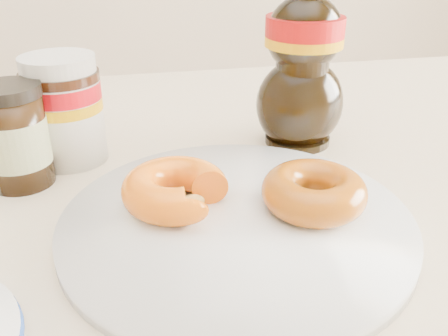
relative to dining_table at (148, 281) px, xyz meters
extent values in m
cube|color=beige|center=(0.00, 0.00, 0.06)|extent=(1.40, 0.90, 0.04)
cylinder|color=#C6B28C|center=(0.62, 0.37, -0.31)|extent=(0.06, 0.06, 0.71)
cylinder|color=white|center=(0.08, -0.05, 0.09)|extent=(0.30, 0.30, 0.01)
torus|color=white|center=(0.08, -0.05, 0.09)|extent=(0.29, 0.29, 0.01)
torus|color=#E44B0C|center=(0.03, -0.02, 0.11)|extent=(0.10, 0.10, 0.03)
torus|color=#904F09|center=(0.14, -0.05, 0.11)|extent=(0.10, 0.10, 0.03)
cylinder|color=white|center=(-0.07, 0.12, 0.13)|extent=(0.08, 0.08, 0.10)
cylinder|color=#8D050B|center=(-0.07, 0.12, 0.16)|extent=(0.08, 0.08, 0.02)
cylinder|color=#D89905|center=(-0.07, 0.12, 0.15)|extent=(0.08, 0.08, 0.01)
cylinder|color=black|center=(-0.07, 0.12, 0.18)|extent=(0.08, 0.08, 0.01)
cylinder|color=white|center=(-0.07, 0.12, 0.19)|extent=(0.08, 0.08, 0.02)
cylinder|color=black|center=(-0.11, 0.08, 0.13)|extent=(0.06, 0.06, 0.09)
cylinder|color=beige|center=(-0.11, 0.08, 0.13)|extent=(0.06, 0.06, 0.05)
cylinder|color=black|center=(-0.11, 0.08, 0.18)|extent=(0.06, 0.06, 0.01)
camera|label=1|loc=(-0.01, -0.40, 0.32)|focal=40.00mm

